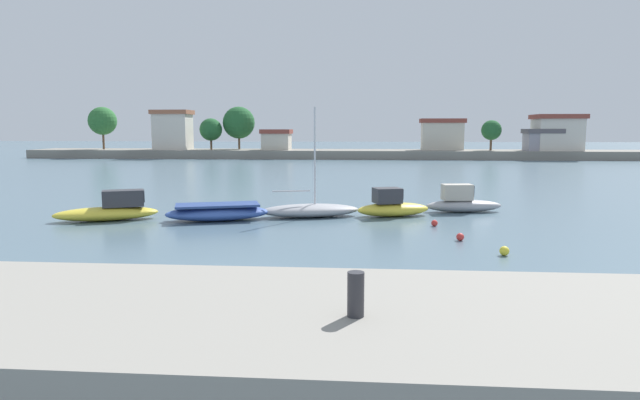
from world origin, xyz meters
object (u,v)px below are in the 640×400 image
moored_boat_0 (110,210)px  mooring_buoy_2 (504,251)px  moored_boat_1 (218,212)px  moored_boat_3 (392,206)px  mooring_bollard (356,294)px  moored_boat_4 (462,202)px  mooring_buoy_1 (434,223)px  mooring_buoy_0 (460,237)px  moored_boat_2 (310,210)px

moored_boat_0 → mooring_buoy_2: 19.76m
moored_boat_1 → moored_boat_3: (9.19, 2.11, 0.13)m
mooring_bollard → mooring_buoy_2: bearing=66.9°
moored_boat_4 → moored_boat_1: bearing=-171.3°
mooring_bollard → moored_boat_1: bearing=110.8°
mooring_buoy_1 → mooring_buoy_2: mooring_buoy_2 is taller
mooring_buoy_0 → mooring_buoy_2: size_ratio=0.91×
mooring_bollard → moored_boat_1: mooring_bollard is taller
moored_boat_0 → mooring_buoy_2: (18.59, -6.69, -0.36)m
moored_boat_2 → moored_boat_4: 8.93m
mooring_bollard → moored_boat_3: 22.08m
mooring_bollard → moored_boat_3: mooring_bollard is taller
mooring_bollard → moored_boat_0: (-13.16, 19.41, -1.71)m
mooring_buoy_1 → mooring_buoy_2: size_ratio=0.87×
moored_boat_1 → moored_boat_3: 9.43m
moored_boat_2 → mooring_buoy_1: bearing=-35.0°
moored_boat_0 → moored_boat_3: (14.81, 2.54, 0.01)m
moored_boat_2 → moored_boat_4: (8.58, 2.45, 0.19)m
mooring_buoy_1 → mooring_buoy_2: bearing=-73.6°
moored_boat_3 → moored_boat_1: bearing=175.6°
moored_boat_4 → mooring_buoy_0: size_ratio=13.69×
moored_boat_3 → mooring_buoy_2: bearing=-85.1°
moored_boat_0 → moored_boat_2: bearing=-11.9°
mooring_bollard → mooring_buoy_0: size_ratio=2.08×
moored_boat_0 → moored_boat_4: size_ratio=1.19×
moored_boat_1 → moored_boat_2: moored_boat_2 is taller
moored_boat_2 → mooring_buoy_2: bearing=-60.5°
moored_boat_0 → mooring_buoy_0: size_ratio=16.32×
moored_boat_4 → mooring_buoy_2: 11.15m
moored_boat_1 → moored_boat_3: size_ratio=1.32×
moored_boat_3 → mooring_buoy_2: 9.98m
moored_boat_3 → mooring_buoy_1: moored_boat_3 is taller
moored_boat_1 → moored_boat_3: moored_boat_3 is taller
mooring_bollard → mooring_buoy_1: (3.60, 18.94, -2.10)m
moored_boat_2 → mooring_buoy_0: bearing=-54.2°
moored_boat_4 → mooring_buoy_2: (-0.34, -11.14, -0.38)m
moored_boat_0 → moored_boat_4: (18.93, 4.44, 0.02)m
moored_boat_2 → mooring_bollard: bearing=-96.5°
moored_boat_4 → moored_boat_2: bearing=-172.2°
moored_boat_4 → mooring_buoy_1: moored_boat_4 is taller
mooring_buoy_1 → moored_boat_2: bearing=159.0°
moored_boat_4 → mooring_bollard: bearing=-111.7°
moored_boat_3 → moored_boat_4: size_ratio=0.95×
moored_boat_3 → mooring_buoy_2: (3.77, -9.23, -0.37)m
moored_boat_0 → moored_boat_4: moored_boat_4 is taller
mooring_bollard → moored_boat_0: size_ratio=0.13×
mooring_buoy_1 → moored_boat_0: bearing=178.4°
moored_boat_0 → moored_boat_3: size_ratio=1.26×
moored_boat_4 → mooring_buoy_0: moored_boat_4 is taller
mooring_bollard → mooring_buoy_2: size_ratio=1.90×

